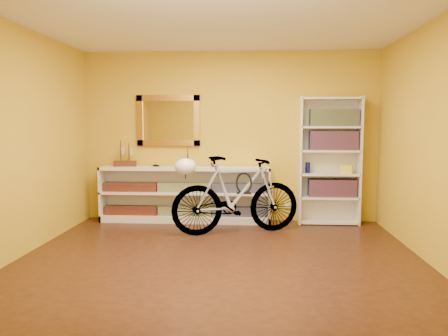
# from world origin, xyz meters

# --- Properties ---
(floor) EXTENTS (4.50, 4.00, 0.01)m
(floor) POSITION_xyz_m (0.00, 0.00, -0.01)
(floor) COLOR black
(floor) RESTS_ON ground
(ceiling) EXTENTS (4.50, 4.00, 0.01)m
(ceiling) POSITION_xyz_m (0.00, 0.00, 2.60)
(ceiling) COLOR silver
(ceiling) RESTS_ON ground
(back_wall) EXTENTS (4.50, 0.01, 2.60)m
(back_wall) POSITION_xyz_m (0.00, 2.00, 1.30)
(back_wall) COLOR gold
(back_wall) RESTS_ON ground
(left_wall) EXTENTS (0.01, 4.00, 2.60)m
(left_wall) POSITION_xyz_m (-2.25, 0.00, 1.30)
(left_wall) COLOR gold
(left_wall) RESTS_ON ground
(right_wall) EXTENTS (0.01, 4.00, 2.60)m
(right_wall) POSITION_xyz_m (2.25, 0.00, 1.30)
(right_wall) COLOR gold
(right_wall) RESTS_ON ground
(gilt_mirror) EXTENTS (0.98, 0.06, 0.78)m
(gilt_mirror) POSITION_xyz_m (-0.95, 1.97, 1.55)
(gilt_mirror) COLOR #97631B
(gilt_mirror) RESTS_ON back_wall
(wall_socket) EXTENTS (0.09, 0.02, 0.09)m
(wall_socket) POSITION_xyz_m (0.90, 1.99, 0.25)
(wall_socket) COLOR silver
(wall_socket) RESTS_ON back_wall
(console_unit) EXTENTS (2.60, 0.35, 0.85)m
(console_unit) POSITION_xyz_m (-0.68, 1.81, 0.42)
(console_unit) COLOR silver
(console_unit) RESTS_ON floor
(cd_row_lower) EXTENTS (2.50, 0.13, 0.14)m
(cd_row_lower) POSITION_xyz_m (-0.68, 1.79, 0.17)
(cd_row_lower) COLOR black
(cd_row_lower) RESTS_ON console_unit
(cd_row_upper) EXTENTS (2.50, 0.13, 0.14)m
(cd_row_upper) POSITION_xyz_m (-0.68, 1.79, 0.54)
(cd_row_upper) COLOR navy
(cd_row_upper) RESTS_ON console_unit
(model_ship) EXTENTS (0.35, 0.16, 0.40)m
(model_ship) POSITION_xyz_m (-1.60, 1.81, 1.05)
(model_ship) COLOR #411E12
(model_ship) RESTS_ON console_unit
(toy_car) EXTENTS (0.00, 0.00, 0.00)m
(toy_car) POSITION_xyz_m (-1.12, 1.81, 0.85)
(toy_car) COLOR black
(toy_car) RESTS_ON console_unit
(bronze_ornament) EXTENTS (0.05, 0.05, 0.32)m
(bronze_ornament) POSITION_xyz_m (-0.63, 1.81, 1.01)
(bronze_ornament) COLOR brown
(bronze_ornament) RESTS_ON console_unit
(decorative_orb) EXTENTS (0.08, 0.08, 0.08)m
(decorative_orb) POSITION_xyz_m (-0.24, 1.81, 0.89)
(decorative_orb) COLOR brown
(decorative_orb) RESTS_ON console_unit
(bookcase) EXTENTS (0.90, 0.30, 1.90)m
(bookcase) POSITION_xyz_m (1.50, 1.84, 0.95)
(bookcase) COLOR silver
(bookcase) RESTS_ON floor
(book_row_a) EXTENTS (0.70, 0.22, 0.26)m
(book_row_a) POSITION_xyz_m (1.55, 1.84, 0.55)
(book_row_a) COLOR maroon
(book_row_a) RESTS_ON bookcase
(book_row_b) EXTENTS (0.70, 0.22, 0.28)m
(book_row_b) POSITION_xyz_m (1.55, 1.84, 1.25)
(book_row_b) COLOR maroon
(book_row_b) RESTS_ON bookcase
(book_row_c) EXTENTS (0.70, 0.22, 0.25)m
(book_row_c) POSITION_xyz_m (1.55, 1.84, 1.59)
(book_row_c) COLOR #174451
(book_row_c) RESTS_ON bookcase
(travel_mug) EXTENTS (0.07, 0.07, 0.16)m
(travel_mug) POSITION_xyz_m (1.18, 1.82, 0.85)
(travel_mug) COLOR #151990
(travel_mug) RESTS_ON bookcase
(red_tin) EXTENTS (0.18, 0.18, 0.19)m
(red_tin) POSITION_xyz_m (1.30, 1.87, 1.56)
(red_tin) COLOR maroon
(red_tin) RESTS_ON bookcase
(yellow_bag) EXTENTS (0.19, 0.16, 0.13)m
(yellow_bag) POSITION_xyz_m (1.75, 1.80, 0.83)
(yellow_bag) COLOR yellow
(yellow_bag) RESTS_ON bookcase
(bicycle) EXTENTS (1.00, 1.88, 1.07)m
(bicycle) POSITION_xyz_m (0.14, 1.16, 0.54)
(bicycle) COLOR silver
(bicycle) RESTS_ON floor
(helmet) EXTENTS (0.28, 0.27, 0.21)m
(helmet) POSITION_xyz_m (-0.53, 0.95, 0.94)
(helmet) COLOR white
(helmet) RESTS_ON bicycle
(u_lock) EXTENTS (0.22, 0.02, 0.22)m
(u_lock) POSITION_xyz_m (0.24, 1.19, 0.70)
(u_lock) COLOR black
(u_lock) RESTS_ON bicycle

